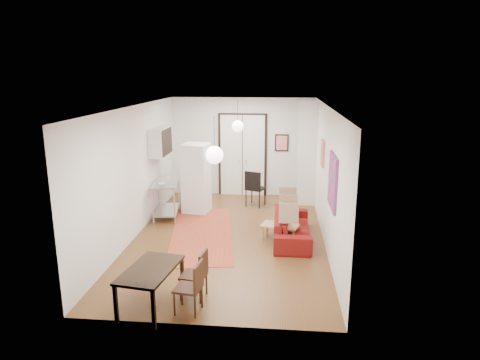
# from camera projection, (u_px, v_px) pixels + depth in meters

# --- Properties ---
(floor) EXTENTS (7.00, 7.00, 0.00)m
(floor) POSITION_uv_depth(u_px,v_px,m) (229.00, 237.00, 9.64)
(floor) COLOR brown
(floor) RESTS_ON ground
(ceiling) EXTENTS (4.20, 7.00, 0.02)m
(ceiling) POSITION_uv_depth(u_px,v_px,m) (228.00, 107.00, 8.93)
(ceiling) COLOR white
(ceiling) RESTS_ON wall_back
(wall_back) EXTENTS (4.20, 0.02, 2.90)m
(wall_back) POSITION_uv_depth(u_px,v_px,m) (243.00, 147.00, 12.67)
(wall_back) COLOR silver
(wall_back) RESTS_ON floor
(wall_front) EXTENTS (4.20, 0.02, 2.90)m
(wall_front) POSITION_uv_depth(u_px,v_px,m) (199.00, 232.00, 5.91)
(wall_front) COLOR silver
(wall_front) RESTS_ON floor
(wall_left) EXTENTS (0.02, 7.00, 2.90)m
(wall_left) POSITION_uv_depth(u_px,v_px,m) (135.00, 172.00, 9.47)
(wall_left) COLOR silver
(wall_left) RESTS_ON floor
(wall_right) EXTENTS (0.02, 7.00, 2.90)m
(wall_right) POSITION_uv_depth(u_px,v_px,m) (327.00, 176.00, 9.10)
(wall_right) COLOR silver
(wall_right) RESTS_ON floor
(double_doors) EXTENTS (1.44, 0.06, 2.50)m
(double_doors) POSITION_uv_depth(u_px,v_px,m) (243.00, 156.00, 12.68)
(double_doors) COLOR silver
(double_doors) RESTS_ON wall_back
(stub_partition) EXTENTS (0.50, 0.10, 2.90)m
(stub_partition) POSITION_uv_depth(u_px,v_px,m) (308.00, 154.00, 11.58)
(stub_partition) COLOR silver
(stub_partition) RESTS_ON floor
(wall_cabinet) EXTENTS (0.35, 1.00, 0.70)m
(wall_cabinet) POSITION_uv_depth(u_px,v_px,m) (160.00, 142.00, 10.80)
(wall_cabinet) COLOR white
(wall_cabinet) RESTS_ON wall_left
(painting_popart) EXTENTS (0.05, 1.00, 1.00)m
(painting_popart) POSITION_uv_depth(u_px,v_px,m) (333.00, 181.00, 7.84)
(painting_popart) COLOR red
(painting_popart) RESTS_ON wall_right
(painting_abstract) EXTENTS (0.05, 0.50, 0.60)m
(painting_abstract) POSITION_uv_depth(u_px,v_px,m) (323.00, 153.00, 9.79)
(painting_abstract) COLOR beige
(painting_abstract) RESTS_ON wall_right
(poster_back) EXTENTS (0.40, 0.03, 0.50)m
(poster_back) POSITION_uv_depth(u_px,v_px,m) (282.00, 143.00, 12.50)
(poster_back) COLOR red
(poster_back) RESTS_ON wall_back
(print_left) EXTENTS (0.03, 0.44, 0.54)m
(print_left) POSITION_uv_depth(u_px,v_px,m) (160.00, 137.00, 11.28)
(print_left) COLOR brown
(print_left) RESTS_ON wall_left
(pendant_back) EXTENTS (0.30, 0.30, 0.80)m
(pendant_back) POSITION_uv_depth(u_px,v_px,m) (238.00, 126.00, 11.02)
(pendant_back) COLOR white
(pendant_back) RESTS_ON ceiling
(pendant_front) EXTENTS (0.30, 0.30, 0.80)m
(pendant_front) POSITION_uv_depth(u_px,v_px,m) (214.00, 155.00, 7.16)
(pendant_front) COLOR white
(pendant_front) RESTS_ON ceiling
(kilim_rug) EXTENTS (1.89, 3.77, 0.01)m
(kilim_rug) POSITION_uv_depth(u_px,v_px,m) (202.00, 233.00, 9.82)
(kilim_rug) COLOR #AC472B
(kilim_rug) RESTS_ON floor
(sofa) EXTENTS (2.00, 0.79, 0.58)m
(sofa) POSITION_uv_depth(u_px,v_px,m) (292.00, 227.00, 9.42)
(sofa) COLOR maroon
(sofa) RESTS_ON floor
(coffee_table) EXTENTS (0.88, 0.64, 0.35)m
(coffee_table) POSITION_uv_depth(u_px,v_px,m) (280.00, 227.00, 9.39)
(coffee_table) COLOR tan
(coffee_table) RESTS_ON floor
(potted_plant) EXTENTS (0.37, 0.34, 0.34)m
(potted_plant) POSITION_uv_depth(u_px,v_px,m) (285.00, 218.00, 9.32)
(potted_plant) COLOR #2B5D29
(potted_plant) RESTS_ON coffee_table
(kitchen_counter) EXTENTS (0.76, 1.27, 0.92)m
(kitchen_counter) POSITION_uv_depth(u_px,v_px,m) (166.00, 194.00, 10.84)
(kitchen_counter) COLOR silver
(kitchen_counter) RESTS_ON floor
(bowl) EXTENTS (0.27, 0.27, 0.05)m
(bowl) POSITION_uv_depth(u_px,v_px,m) (162.00, 184.00, 10.46)
(bowl) COLOR white
(bowl) RESTS_ON kitchen_counter
(soap_bottle) EXTENTS (0.11, 0.11, 0.19)m
(soap_bottle) POSITION_uv_depth(u_px,v_px,m) (168.00, 176.00, 10.98)
(soap_bottle) COLOR teal
(soap_bottle) RESTS_ON kitchen_counter
(fridge) EXTENTS (0.72, 0.72, 1.82)m
(fridge) POSITION_uv_depth(u_px,v_px,m) (196.00, 178.00, 11.19)
(fridge) COLOR white
(fridge) RESTS_ON floor
(dining_table) EXTENTS (0.85, 1.28, 0.66)m
(dining_table) POSITION_uv_depth(u_px,v_px,m) (150.00, 273.00, 6.60)
(dining_table) COLOR black
(dining_table) RESTS_ON floor
(dining_chair_near) EXTENTS (0.44, 0.58, 0.82)m
(dining_chair_near) POSITION_uv_depth(u_px,v_px,m) (194.00, 269.00, 6.99)
(dining_chair_near) COLOR #341E10
(dining_chair_near) RESTS_ON floor
(dining_chair_far) EXTENTS (0.44, 0.58, 0.82)m
(dining_chair_far) POSITION_uv_depth(u_px,v_px,m) (189.00, 281.00, 6.58)
(dining_chair_far) COLOR #341E10
(dining_chair_far) RESTS_ON floor
(black_side_chair) EXTENTS (0.59, 0.60, 1.00)m
(black_side_chair) POSITION_uv_depth(u_px,v_px,m) (256.00, 184.00, 11.85)
(black_side_chair) COLOR black
(black_side_chair) RESTS_ON floor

